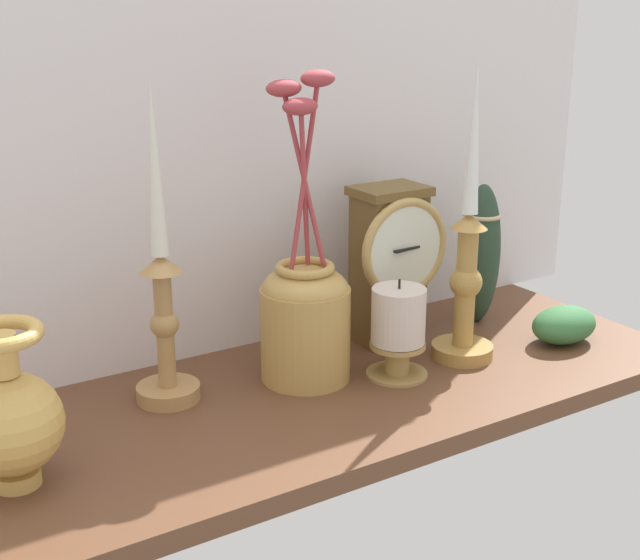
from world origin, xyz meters
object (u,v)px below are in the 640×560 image
object	(u,v)px
brass_vase_bulbous	(10,417)
tall_ceramic_vase	(480,253)
pillar_candle_front	(398,328)
mantel_clock	(391,261)
candlestick_tall_center	(466,269)
candlestick_tall_left	(163,301)
brass_vase_jar	(305,311)

from	to	relation	value
brass_vase_bulbous	tall_ceramic_vase	size ratio (longest dim) A/B	0.80
brass_vase_bulbous	pillar_candle_front	size ratio (longest dim) A/B	1.30
brass_vase_bulbous	tall_ceramic_vase	world-z (taller)	tall_ceramic_vase
mantel_clock	candlestick_tall_center	size ratio (longest dim) A/B	0.56
brass_vase_bulbous	tall_ceramic_vase	bearing A→B (deg)	8.55
candlestick_tall_center	pillar_candle_front	distance (cm)	12.35
candlestick_tall_left	brass_vase_bulbous	world-z (taller)	candlestick_tall_left
brass_vase_jar	candlestick_tall_center	bearing A→B (deg)	-14.64
brass_vase_jar	brass_vase_bulbous	bearing A→B (deg)	-169.89
candlestick_tall_left	brass_vase_jar	world-z (taller)	same
candlestick_tall_left	pillar_candle_front	bearing A→B (deg)	-18.19
brass_vase_jar	pillar_candle_front	size ratio (longest dim) A/B	2.96
candlestick_tall_left	candlestick_tall_center	distance (cm)	39.05
candlestick_tall_center	pillar_candle_front	bearing A→B (deg)	-179.75
mantel_clock	candlestick_tall_left	bearing A→B (deg)	-178.48
mantel_clock	candlestick_tall_center	bearing A→B (deg)	-63.88
candlestick_tall_left	tall_ceramic_vase	size ratio (longest dim) A/B	1.83
candlestick_tall_center	brass_vase_jar	xyz separation A→B (cm)	(-21.03, 5.49, -3.39)
candlestick_tall_center	brass_vase_jar	distance (cm)	22.00
brass_vase_bulbous	mantel_clock	bearing A→B (deg)	11.54
candlestick_tall_left	brass_vase_jar	bearing A→B (deg)	-11.27
brass_vase_bulbous	brass_vase_jar	bearing A→B (deg)	10.11
candlestick_tall_center	brass_vase_bulbous	size ratio (longest dim) A/B	2.36
candlestick_tall_left	pillar_candle_front	size ratio (longest dim) A/B	2.95
candlestick_tall_center	tall_ceramic_vase	xyz separation A→B (cm)	(10.95, 9.27, -1.84)
candlestick_tall_left	pillar_candle_front	xyz separation A→B (cm)	(27.18, -8.93, -5.99)
candlestick_tall_left	brass_vase_jar	size ratio (longest dim) A/B	1.00
candlestick_tall_left	brass_vase_bulbous	distance (cm)	22.87
candlestick_tall_center	tall_ceramic_vase	world-z (taller)	candlestick_tall_center
candlestick_tall_center	brass_vase_jar	size ratio (longest dim) A/B	1.04
mantel_clock	tall_ceramic_vase	bearing A→B (deg)	-1.81
tall_ceramic_vase	brass_vase_jar	bearing A→B (deg)	-173.27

